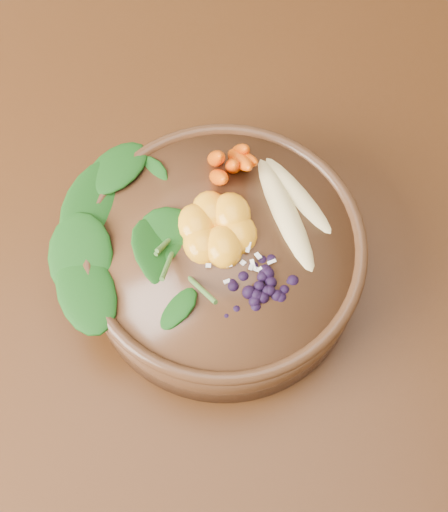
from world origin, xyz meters
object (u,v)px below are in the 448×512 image
(mandarin_cluster, at_px, (217,222))
(blueberry_pile, at_px, (258,282))
(carrot_cluster, at_px, (230,144))
(dining_table, at_px, (198,263))
(stoneware_bowl, at_px, (224,259))
(kale_heap, at_px, (155,208))
(banana_halves, at_px, (293,198))

(mandarin_cluster, xyz_separation_m, blueberry_pile, (0.03, -0.08, 0.00))
(carrot_cluster, bearing_deg, dining_table, -161.83)
(stoneware_bowl, bearing_deg, carrot_cluster, 74.71)
(stoneware_bowl, xyz_separation_m, kale_heap, (-0.07, 0.05, 0.07))
(stoneware_bowl, xyz_separation_m, mandarin_cluster, (-0.00, 0.02, 0.06))
(stoneware_bowl, xyz_separation_m, blueberry_pile, (0.02, -0.06, 0.07))
(kale_heap, bearing_deg, mandarin_cluster, -23.38)
(kale_heap, height_order, carrot_cluster, carrot_cluster)
(carrot_cluster, bearing_deg, banana_halves, -66.94)
(dining_table, height_order, carrot_cluster, carrot_cluster)
(kale_heap, distance_m, carrot_cluster, 0.11)
(carrot_cluster, distance_m, mandarin_cluster, 0.09)
(dining_table, xyz_separation_m, carrot_cluster, (0.05, 0.04, 0.23))
(dining_table, bearing_deg, banana_halves, -14.46)
(banana_halves, distance_m, blueberry_pile, 0.12)
(banana_halves, xyz_separation_m, blueberry_pile, (-0.06, -0.10, 0.01))
(dining_table, relative_size, banana_halves, 8.37)
(carrot_cluster, height_order, mandarin_cluster, carrot_cluster)
(kale_heap, relative_size, mandarin_cluster, 2.07)
(kale_heap, relative_size, blueberry_pile, 1.42)
(banana_halves, bearing_deg, blueberry_pile, -141.51)
(stoneware_bowl, height_order, blueberry_pile, blueberry_pile)
(stoneware_bowl, bearing_deg, mandarin_cluster, 102.06)
(kale_heap, bearing_deg, banana_halves, -5.14)
(stoneware_bowl, xyz_separation_m, carrot_cluster, (0.03, 0.10, 0.09))
(carrot_cluster, distance_m, blueberry_pile, 0.17)
(blueberry_pile, bearing_deg, carrot_cluster, 88.86)
(blueberry_pile, bearing_deg, mandarin_cluster, 109.14)
(banana_halves, bearing_deg, mandarin_cluster, 170.25)
(dining_table, bearing_deg, blueberry_pile, -68.70)
(stoneware_bowl, height_order, mandarin_cluster, mandarin_cluster)
(dining_table, distance_m, carrot_cluster, 0.24)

